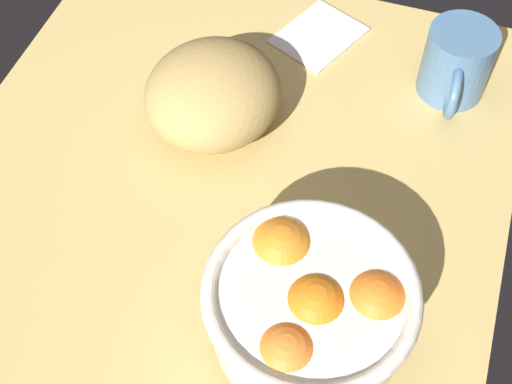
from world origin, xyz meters
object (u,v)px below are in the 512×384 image
at_px(fruit_bowl, 311,306).
at_px(mug, 457,64).
at_px(bread_loaf, 213,94).
at_px(napkin_folded, 319,34).

bearing_deg(fruit_bowl, mug, -11.90).
relative_size(fruit_bowl, bread_loaf, 1.22).
xyz_separation_m(fruit_bowl, bread_loaf, (0.24, 0.19, -0.01)).
bearing_deg(mug, napkin_folded, 76.81).
relative_size(bread_loaf, napkin_folded, 1.48).
bearing_deg(bread_loaf, fruit_bowl, -141.74).
distance_m(fruit_bowl, mug, 0.39).
distance_m(fruit_bowl, napkin_folded, 0.44).
height_order(bread_loaf, mug, bread_loaf).
distance_m(napkin_folded, mug, 0.20).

